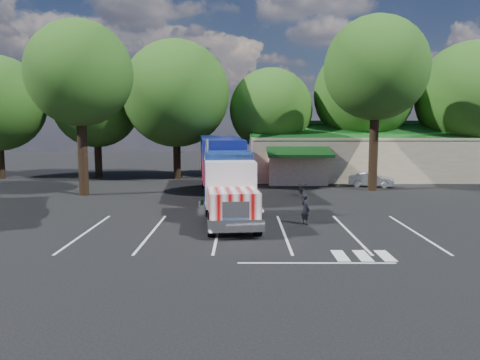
{
  "coord_description": "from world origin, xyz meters",
  "views": [
    {
      "loc": [
        1.15,
        -28.18,
        5.24
      ],
      "look_at": [
        1.06,
        -1.28,
        2.0
      ],
      "focal_mm": 35.0,
      "sensor_mm": 36.0,
      "label": 1
    }
  ],
  "objects_px": {
    "bicycle": "(301,190)",
    "semi_truck": "(222,164)",
    "silver_sedan": "(372,180)",
    "woman": "(305,209)"
  },
  "relations": [
    {
      "from": "semi_truck",
      "to": "bicycle",
      "type": "xyz_separation_m",
      "value": [
        5.72,
        1.46,
        -2.04
      ]
    },
    {
      "from": "bicycle",
      "to": "woman",
      "type": "bearing_deg",
      "value": -98.38
    },
    {
      "from": "semi_truck",
      "to": "silver_sedan",
      "type": "distance_m",
      "value": 14.0
    },
    {
      "from": "bicycle",
      "to": "silver_sedan",
      "type": "relative_size",
      "value": 0.48
    },
    {
      "from": "semi_truck",
      "to": "woman",
      "type": "relative_size",
      "value": 13.27
    },
    {
      "from": "silver_sedan",
      "to": "semi_truck",
      "type": "bearing_deg",
      "value": 136.09
    },
    {
      "from": "bicycle",
      "to": "semi_truck",
      "type": "bearing_deg",
      "value": -167.98
    },
    {
      "from": "bicycle",
      "to": "silver_sedan",
      "type": "bearing_deg",
      "value": 35.82
    },
    {
      "from": "semi_truck",
      "to": "bicycle",
      "type": "relative_size",
      "value": 11.87
    },
    {
      "from": "woman",
      "to": "silver_sedan",
      "type": "xyz_separation_m",
      "value": [
        7.5,
        14.59,
        -0.19
      ]
    }
  ]
}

